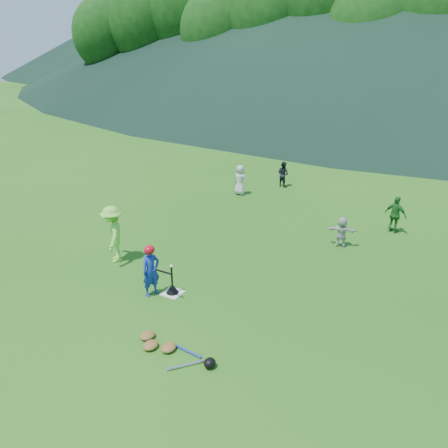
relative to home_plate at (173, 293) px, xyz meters
The scene contains 14 objects.
ground 0.01m from the home_plate, ahead, with size 120.00×120.00×0.00m, color #235714.
home_plate is the anchor object (origin of this frame).
baseball 0.73m from the home_plate, ahead, with size 0.08×0.08×0.08m, color white.
batter_child 0.78m from the home_plate, 145.28° to the right, with size 0.46×0.30×1.26m, color #17319E.
adult_coach 2.59m from the home_plate, 165.03° to the left, with size 1.02×0.59×1.58m, color #88EB45.
fielder_a 7.69m from the home_plate, 105.46° to the left, with size 0.58×0.38×1.18m, color #BDBDBD.
fielder_b 9.29m from the home_plate, 96.11° to the left, with size 0.51×0.40×1.05m, color black.
fielder_c 7.57m from the home_plate, 58.62° to the left, with size 0.70×0.29×1.19m, color #1F6922.
fielder_d 5.38m from the home_plate, 59.00° to the left, with size 0.85×0.27×0.92m, color #BDBDBD.
batting_tee 0.12m from the home_plate, ahead, with size 0.30×0.30×0.68m.
batter_gear 1.22m from the home_plate, 143.64° to the right, with size 0.73×0.26×0.62m.
equipment_pile 2.12m from the home_plate, 56.49° to the right, with size 1.80×0.78×0.19m.
outfield_fence 28.01m from the home_plate, 90.00° to the left, with size 70.07×0.08×1.33m.
tree_line 34.81m from the home_plate, 89.65° to the left, with size 70.04×11.40×14.82m.
Camera 1 is at (5.52, -7.25, 5.54)m, focal length 35.00 mm.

